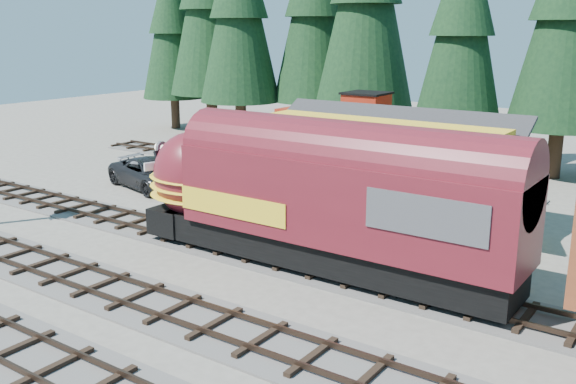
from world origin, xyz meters
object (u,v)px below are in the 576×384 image
Objects in this scene: depot at (372,163)px; caboose at (352,140)px; pickup_truck_a at (152,174)px; pickup_truck_b at (161,171)px; locomotive at (306,202)px.

depot reaches higher than caboose.
depot is 2.05× the size of pickup_truck_a.
pickup_truck_a is 1.16× the size of pickup_truck_b.
pickup_truck_a is at bearing 159.11° from locomotive.
caboose is 1.78× the size of pickup_truck_b.
depot is 14.15m from pickup_truck_b.
pickup_truck_b is at bearing 31.00° from pickup_truck_a.
locomotive is 15.37m from pickup_truck_a.
depot is 6.54m from locomotive.
caboose is 11.64m from pickup_truck_b.
caboose is at bearing -49.82° from pickup_truck_b.
caboose is at bearing 125.32° from depot.
caboose is (-5.90, 14.00, -0.12)m from locomotive.
caboose is (-5.31, 7.50, -0.49)m from depot.
pickup_truck_a is (-14.27, 5.45, -1.72)m from locomotive.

